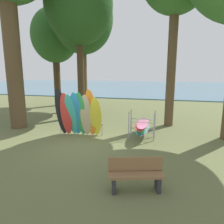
% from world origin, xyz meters
% --- Properties ---
extents(ground_plane, '(80.00, 80.00, 0.00)m').
position_xyz_m(ground_plane, '(0.00, 0.00, 0.00)').
color(ground_plane, '#60663D').
extents(lake_water, '(80.00, 36.00, 0.10)m').
position_xyz_m(lake_water, '(0.00, 31.96, 0.05)').
color(lake_water, '#477084').
rests_on(lake_water, ground).
extents(tree_mid_behind, '(4.10, 4.10, 9.23)m').
position_xyz_m(tree_mid_behind, '(-1.76, 4.69, 6.82)').
color(tree_mid_behind, '#42301E').
rests_on(tree_mid_behind, ground).
extents(tree_far_left_back, '(4.40, 4.40, 9.24)m').
position_xyz_m(tree_far_left_back, '(-2.57, 7.23, 6.67)').
color(tree_far_left_back, brown).
rests_on(tree_far_left_back, ground).
extents(tree_deep_back, '(3.87, 3.87, 8.08)m').
position_xyz_m(tree_deep_back, '(-5.56, 8.46, 5.78)').
color(tree_deep_back, '#42301E').
rests_on(tree_deep_back, ground).
extents(leaning_board_pile, '(2.20, 0.90, 2.29)m').
position_xyz_m(leaning_board_pile, '(-0.32, 0.85, 1.03)').
color(leaning_board_pile, black).
rests_on(leaning_board_pile, ground).
extents(board_storage_rack, '(1.15, 2.13, 1.25)m').
position_xyz_m(board_storage_rack, '(2.56, 1.32, 0.55)').
color(board_storage_rack, '#9EA0A5').
rests_on(board_storage_rack, ground).
extents(park_bench, '(1.46, 0.80, 0.85)m').
position_xyz_m(park_bench, '(2.91, -2.96, 0.45)').
color(park_bench, '#2D2D33').
rests_on(park_bench, ground).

